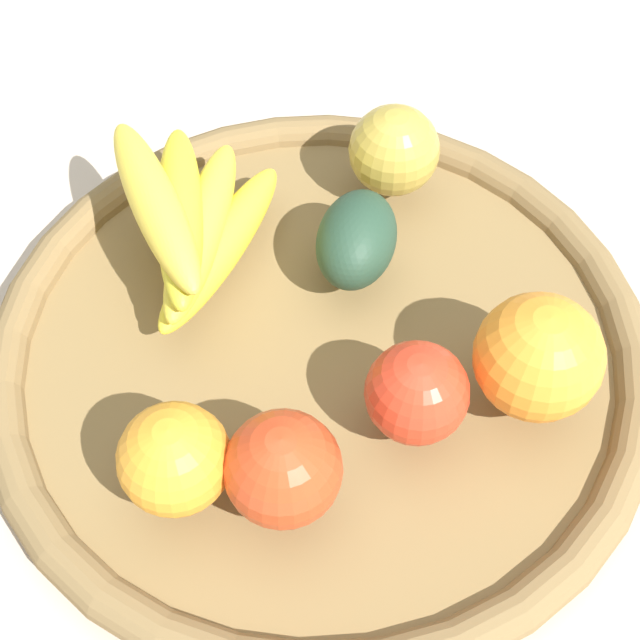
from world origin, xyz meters
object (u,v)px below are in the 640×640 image
apple_2 (394,150)px  banana_bunch (190,224)px  avocado (357,239)px  orange_1 (538,357)px  orange_0 (175,459)px  apple_0 (283,469)px  apple_1 (417,393)px

apple_2 → banana_bunch: (0.12, 0.11, 0.00)m
avocado → orange_1: size_ratio=1.00×
apple_2 → banana_bunch: size_ratio=0.40×
apple_2 → orange_0: 0.29m
apple_2 → banana_bunch: 0.16m
banana_bunch → orange_0: 0.18m
apple_2 → apple_0: (0.02, 0.27, 0.00)m
banana_bunch → orange_0: banana_bunch is taller
apple_2 → apple_0: size_ratio=0.97×
apple_2 → avocado: 0.09m
apple_2 → avocado: size_ratio=0.84×
apple_0 → banana_bunch: banana_bunch is taller
apple_0 → banana_bunch: (0.11, -0.17, 0.00)m
apple_1 → avocado: size_ratio=0.80×
orange_0 → apple_1: bearing=-149.2°
apple_0 → banana_bunch: 0.20m
avocado → orange_1: (-0.13, 0.08, 0.01)m
orange_0 → orange_1: bearing=-150.0°
apple_2 → orange_0: bearing=74.4°
apple_1 → banana_bunch: bearing=-28.8°
apple_1 → orange_0: size_ratio=0.96×
apple_0 → avocado: (-0.00, -0.19, -0.01)m
apple_1 → orange_1: 0.08m
apple_2 → orange_0: same height
apple_1 → apple_2: 0.21m
apple_2 → orange_1: size_ratio=0.83×
banana_bunch → orange_1: (-0.25, 0.06, 0.00)m
apple_1 → apple_2: (0.05, -0.20, 0.00)m
orange_1 → apple_1: bearing=28.5°
apple_2 → orange_0: size_ratio=1.00×
banana_bunch → apple_2: bearing=-139.3°
avocado → orange_1: 0.15m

